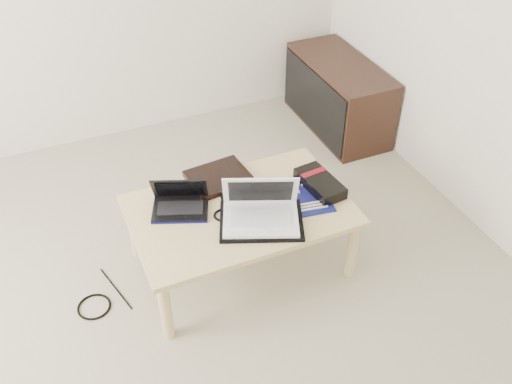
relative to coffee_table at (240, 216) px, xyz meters
name	(u,v)px	position (x,y,z in m)	size (l,w,h in m)	color
ground	(155,362)	(-0.61, -0.42, -0.35)	(4.00, 4.00, 0.00)	#B0A48E
room_shell	(88,9)	(-0.61, -0.42, 1.32)	(4.20, 4.20, 2.70)	white
coffee_table	(240,216)	(0.00, 0.00, 0.00)	(1.10, 0.70, 0.40)	#DEBD85
media_cabinet	(337,96)	(1.17, 1.03, -0.10)	(0.41, 0.90, 0.50)	#392117
book	(219,178)	(-0.02, 0.26, 0.06)	(0.34, 0.29, 0.03)	black
netbook	(180,202)	(-0.27, 0.12, 0.09)	(0.33, 0.29, 0.18)	black
tablet	(244,200)	(0.04, 0.05, 0.05)	(0.26, 0.22, 0.01)	black
remote	(266,189)	(0.18, 0.08, 0.06)	(0.08, 0.25, 0.02)	silver
neoprene_sleeve	(261,221)	(0.06, -0.14, 0.06)	(0.40, 0.29, 0.02)	black
white_laptop	(261,210)	(0.06, -0.12, 0.12)	(0.43, 0.38, 0.24)	white
motherboard	(303,196)	(0.33, -0.04, 0.05)	(0.30, 0.36, 0.01)	#0C104F
gpu_box	(320,183)	(0.45, -0.01, 0.08)	(0.18, 0.31, 0.06)	black
cable_coil	(223,215)	(-0.10, -0.02, 0.05)	(0.09, 0.09, 0.01)	black
floor_cable_coil	(94,307)	(-0.80, 0.02, -0.35)	(0.17, 0.17, 0.01)	black
floor_cable_trail	(116,288)	(-0.67, 0.09, -0.35)	(0.01, 0.01, 0.35)	black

